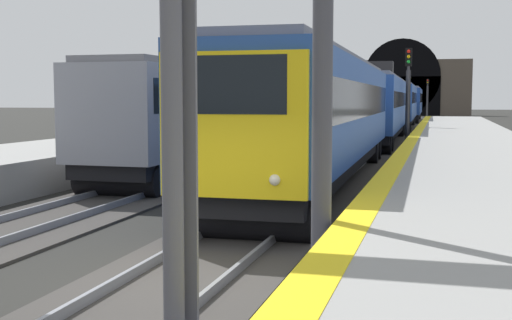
{
  "coord_description": "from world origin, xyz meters",
  "views": [
    {
      "loc": [
        -8.87,
        -3.65,
        2.73
      ],
      "look_at": [
        6.88,
        0.7,
        1.21
      ],
      "focal_mm": 46.99,
      "sensor_mm": 36.0,
      "label": 1
    }
  ],
  "objects_px": {
    "railway_signal_mid": "(408,87)",
    "train_adjacent_platform": "(310,106)",
    "railway_signal_far": "(427,95)",
    "train_main_approaching": "(390,104)",
    "railway_signal_near": "(171,8)"
  },
  "relations": [
    {
      "from": "train_main_approaching",
      "to": "train_adjacent_platform",
      "type": "height_order",
      "value": "train_main_approaching"
    },
    {
      "from": "train_adjacent_platform",
      "to": "railway_signal_near",
      "type": "height_order",
      "value": "railway_signal_near"
    },
    {
      "from": "train_main_approaching",
      "to": "railway_signal_far",
      "type": "xyz_separation_m",
      "value": [
        47.95,
        -1.75,
        0.89
      ]
    },
    {
      "from": "train_main_approaching",
      "to": "railway_signal_mid",
      "type": "bearing_deg",
      "value": 8.72
    },
    {
      "from": "railway_signal_far",
      "to": "train_main_approaching",
      "type": "bearing_deg",
      "value": -2.09
    },
    {
      "from": "train_main_approaching",
      "to": "railway_signal_mid",
      "type": "height_order",
      "value": "railway_signal_mid"
    },
    {
      "from": "railway_signal_far",
      "to": "railway_signal_mid",
      "type": "bearing_deg",
      "value": 0.0
    },
    {
      "from": "railway_signal_mid",
      "to": "railway_signal_far",
      "type": "xyz_separation_m",
      "value": [
        58.32,
        -0.0,
        -0.22
      ]
    },
    {
      "from": "train_main_approaching",
      "to": "railway_signal_near",
      "type": "distance_m",
      "value": 46.51
    },
    {
      "from": "train_adjacent_platform",
      "to": "railway_signal_near",
      "type": "distance_m",
      "value": 39.68
    },
    {
      "from": "railway_signal_near",
      "to": "railway_signal_far",
      "type": "height_order",
      "value": "railway_signal_near"
    },
    {
      "from": "railway_signal_mid",
      "to": "railway_signal_far",
      "type": "bearing_deg",
      "value": -180.0
    },
    {
      "from": "railway_signal_mid",
      "to": "train_adjacent_platform",
      "type": "bearing_deg",
      "value": -115.16
    },
    {
      "from": "railway_signal_near",
      "to": "railway_signal_mid",
      "type": "bearing_deg",
      "value": -180.0
    },
    {
      "from": "train_adjacent_platform",
      "to": "railway_signal_mid",
      "type": "bearing_deg",
      "value": -114.06
    }
  ]
}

